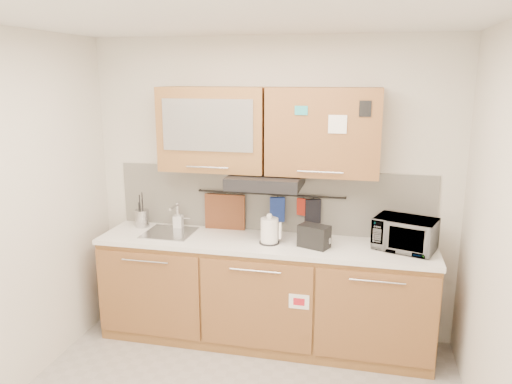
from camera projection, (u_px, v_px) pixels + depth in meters
The scene contains 18 objects.
ceiling at pixel (219, 13), 2.67m from camera, with size 3.20×3.20×0.00m, color white.
wall_back at pixel (271, 189), 4.39m from camera, with size 3.20×3.20×0.00m, color silver.
base_cabinet at pixel (264, 297), 4.30m from camera, with size 2.80×0.64×0.88m.
countertop at pixel (264, 243), 4.19m from camera, with size 2.82×0.62×0.04m, color white.
backsplash at pixel (271, 200), 4.40m from camera, with size 2.80×0.02×0.56m, color silver.
upper_cabinets at pixel (267, 130), 4.10m from camera, with size 1.82×0.37×0.70m.
range_hood at pixel (265, 181), 4.12m from camera, with size 0.60×0.46×0.10m, color black.
sink at pixel (170, 233), 4.38m from camera, with size 0.42×0.40×0.26m.
utensil_rail at pixel (270, 194), 4.35m from camera, with size 0.02×0.02×1.30m, color black.
utensil_crock at pixel (142, 218), 4.55m from camera, with size 0.17×0.17×0.32m.
kettle at pixel (270, 231), 4.10m from camera, with size 0.18×0.16×0.26m.
toaster at pixel (314, 236), 4.01m from camera, with size 0.27×0.22×0.18m.
microwave at pixel (405, 234), 3.95m from camera, with size 0.46×0.31×0.26m, color #999999.
soap_bottle at pixel (178, 219), 4.51m from camera, with size 0.08×0.08×0.18m, color #999999.
cutting_board at pixel (225, 219), 4.48m from camera, with size 0.37×0.03×0.45m, color brown.
oven_mitt at pixel (277, 209), 4.35m from camera, with size 0.13×0.03×0.22m, color #213997.
dark_pouch at pixel (313, 211), 4.28m from camera, with size 0.13×0.04×0.21m, color black.
pot_holder at pixel (303, 207), 4.29m from camera, with size 0.12×0.02×0.15m, color red.
Camera 1 is at (0.82, -2.70, 2.27)m, focal length 35.00 mm.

